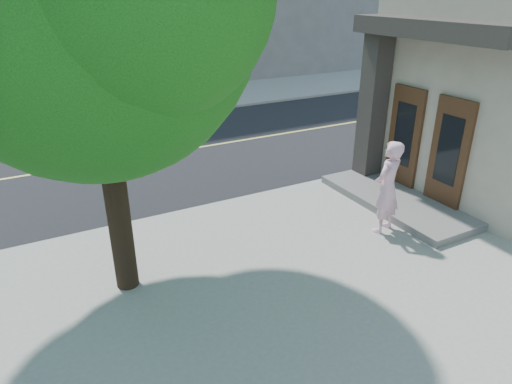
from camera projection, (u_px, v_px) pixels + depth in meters
sidewalk_ne at (200, 64)px, 32.26m from camera, size 29.00×25.00×0.12m
man_on_phone at (387, 187)px, 9.71m from camera, size 0.87×0.71×2.06m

